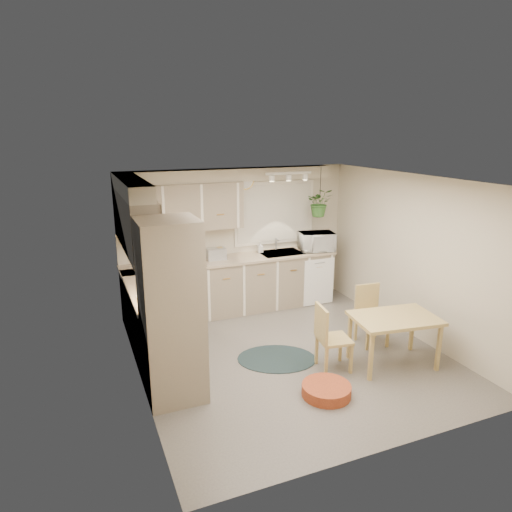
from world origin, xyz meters
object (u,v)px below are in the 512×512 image
chair_left (334,337)px  chair_back (373,316)px  dining_table (393,341)px  pet_bed (326,390)px  microwave (317,240)px  braided_rug (277,359)px

chair_left → chair_back: bearing=123.7°
dining_table → chair_back: size_ratio=1.26×
pet_bed → microwave: size_ratio=0.98×
pet_bed → chair_back: bearing=35.6°
chair_back → dining_table: bearing=84.0°
braided_rug → microwave: 2.60m
dining_table → braided_rug: dining_table is taller
microwave → chair_left: bearing=-102.6°
braided_rug → microwave: (1.56, 1.74, 1.14)m
dining_table → pet_bed: size_ratio=1.86×
chair_back → microwave: microwave is taller
chair_left → pet_bed: 0.75m
chair_back → chair_left: bearing=29.6°
microwave → braided_rug: bearing=-120.8°
braided_rug → pet_bed: pet_bed is taller
chair_left → pet_bed: (-0.41, -0.51, -0.37)m
microwave → chair_back: bearing=-81.7°
chair_left → pet_bed: chair_left is taller
chair_left → microwave: size_ratio=1.48×
dining_table → chair_left: bearing=166.1°
chair_left → chair_back: (0.89, 0.41, -0.01)m
dining_table → braided_rug: 1.56m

